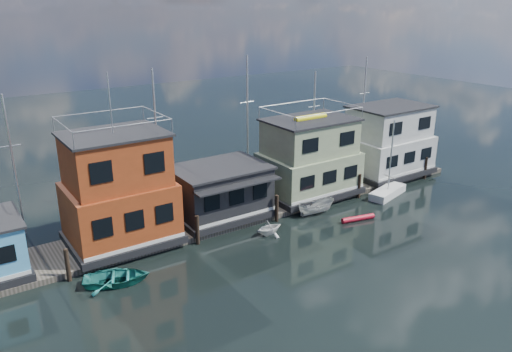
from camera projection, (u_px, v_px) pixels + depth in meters
ground at (325, 284)px, 30.78m from camera, size 160.00×160.00×0.00m
dock at (226, 215)px, 40.11m from camera, size 48.00×5.00×0.40m
houseboat_red at (119, 192)px, 34.34m from camera, size 7.40×5.90×11.86m
houseboat_dark at (220, 191)px, 39.09m from camera, size 7.40×6.10×4.06m
houseboat_green at (309, 158)px, 43.47m from camera, size 8.40×5.90×7.03m
houseboat_white at (388, 141)px, 48.74m from camera, size 8.40×5.90×6.66m
pilings at (241, 218)px, 37.44m from camera, size 42.28×0.28×2.20m
background_masts at (236, 128)px, 45.53m from camera, size 36.40×0.16×12.00m
dinghy_teal at (117, 277)px, 30.70m from camera, size 4.82×4.18×0.84m
day_sailer at (388, 192)px, 44.57m from camera, size 4.60×2.57×6.89m
dinghy_white at (269, 228)px, 37.09m from camera, size 2.21×1.92×1.15m
motorboat at (316, 207)px, 40.63m from camera, size 3.39×1.88×1.24m
red_kayak at (358, 218)px, 39.57m from camera, size 2.87×1.02×0.42m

